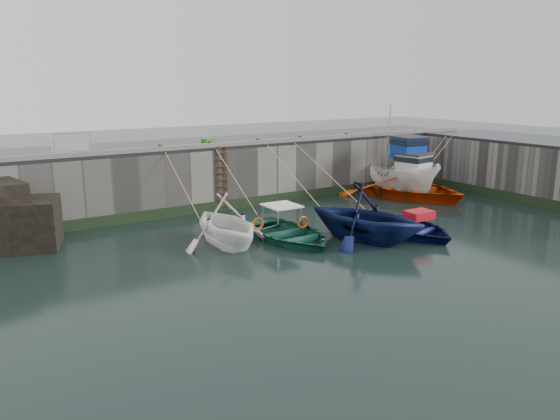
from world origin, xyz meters
TOP-DOWN VIEW (x-y plane):
  - ground at (0.00, 0.00)m, footprint 120.00×120.00m
  - quay_back at (0.00, 12.50)m, footprint 30.00×5.00m
  - quay_right at (14.50, 2.50)m, footprint 5.00×15.00m
  - road_back at (0.00, 12.50)m, footprint 30.00×5.00m
  - kerb_back at (0.00, 10.15)m, footprint 30.00×0.30m
  - algae_back at (0.00, 9.96)m, footprint 30.00×0.08m
  - algae_right at (11.96, 2.50)m, footprint 0.08×15.00m
  - ladder at (-2.00, 9.91)m, footprint 0.51×0.08m
  - boat_near_white at (-4.52, 4.69)m, footprint 3.93×4.52m
  - boat_near_white_rope at (-4.52, 8.60)m, footprint 0.04×3.83m
  - boat_near_blue at (-2.06, 3.97)m, footprint 3.61×5.01m
  - boat_near_blue_rope at (-2.06, 8.23)m, footprint 0.04×4.39m
  - boat_near_blacktrim at (0.46, 2.17)m, footprint 5.71×6.12m
  - boat_near_blacktrim_rope at (0.46, 7.34)m, footprint 0.04×5.93m
  - boat_near_navy at (2.66, 2.17)m, footprint 3.80×5.22m
  - boat_near_navy_rope at (2.66, 7.34)m, footprint 0.04×5.93m
  - boat_far_white at (8.54, 8.37)m, footprint 3.10×6.43m
  - boat_far_orange at (8.13, 7.72)m, footprint 6.59×8.30m
  - fish_crate at (-2.24, 10.98)m, footprint 0.66×0.53m
  - railing at (-8.75, 11.25)m, footprint 1.60×1.05m
  - bollard_a at (-5.00, 10.25)m, footprint 0.18×0.18m
  - bollard_b at (-2.50, 10.25)m, footprint 0.18×0.18m
  - bollard_c at (0.20, 10.25)m, footprint 0.18×0.18m
  - bollard_d at (2.80, 10.25)m, footprint 0.18×0.18m
  - bollard_e at (6.00, 10.25)m, footprint 0.18×0.18m

SIDE VIEW (x-z plane):
  - ground at x=0.00m, z-range 0.00..0.00m
  - boat_near_white at x=-4.52m, z-range -1.16..1.16m
  - boat_near_white_rope at x=-4.52m, z-range -1.55..1.55m
  - boat_near_blue at x=-2.06m, z-range -0.51..0.51m
  - boat_near_blue_rope at x=-2.06m, z-range -1.55..1.55m
  - boat_near_blacktrim at x=0.46m, z-range -1.31..1.31m
  - boat_near_blacktrim_rope at x=0.46m, z-range -1.55..1.55m
  - boat_near_navy at x=2.66m, z-range -0.53..0.53m
  - boat_near_navy_rope at x=2.66m, z-range -1.55..1.55m
  - algae_back at x=0.00m, z-range 0.00..0.50m
  - algae_right at x=11.96m, z-range 0.00..0.50m
  - boat_far_orange at x=8.13m, z-range -1.77..2.77m
  - boat_far_white at x=8.54m, z-range -1.68..3.71m
  - quay_back at x=0.00m, z-range 0.00..3.00m
  - quay_right at x=14.50m, z-range 0.00..3.00m
  - ladder at x=-2.00m, z-range -0.01..3.19m
  - road_back at x=0.00m, z-range 3.00..3.16m
  - kerb_back at x=0.00m, z-range 3.16..3.36m
  - bollard_a at x=-5.00m, z-range 3.16..3.44m
  - bollard_b at x=-2.50m, z-range 3.16..3.44m
  - bollard_c at x=0.20m, z-range 3.16..3.44m
  - bollard_d at x=2.80m, z-range 3.16..3.44m
  - bollard_e at x=6.00m, z-range 3.16..3.44m
  - fish_crate at x=-2.24m, z-range 3.16..3.49m
  - railing at x=-8.75m, z-range 2.86..3.86m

